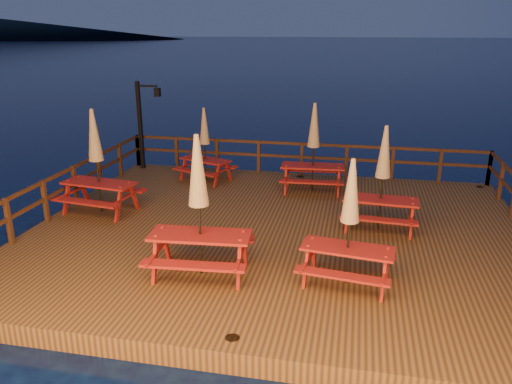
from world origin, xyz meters
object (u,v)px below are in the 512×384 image
Objects in this scene: lamp_post at (144,117)px; picnic_table_2 at (350,221)px; picnic_table_1 at (205,143)px; picnic_table_0 at (199,204)px.

picnic_table_2 is (7.11, -6.95, -0.50)m from lamp_post.
picnic_table_1 is at bearing -21.53° from lamp_post.
picnic_table_1 is (-1.80, 6.18, -0.26)m from picnic_table_0.
lamp_post is at bearing 143.31° from picnic_table_2.
lamp_post is at bearing 116.08° from picnic_table_0.
picnic_table_0 is (4.24, -7.14, -0.31)m from lamp_post.
picnic_table_1 is (2.44, -0.96, -0.58)m from lamp_post.
picnic_table_0 is 1.22× the size of picnic_table_1.
lamp_post reaches higher than picnic_table_1.
picnic_table_0 is 6.44m from picnic_table_1.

